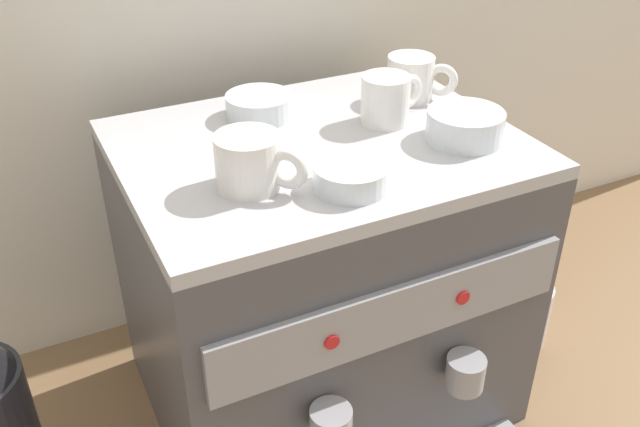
% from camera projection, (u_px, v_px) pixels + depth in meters
% --- Properties ---
extents(ground_plane, '(4.00, 4.00, 0.00)m').
position_uv_depth(ground_plane, '(320.00, 388.00, 1.25)').
color(ground_plane, brown).
extents(tiled_backsplash_wall, '(2.80, 0.03, 0.91)m').
position_uv_depth(tiled_backsplash_wall, '(237.00, 81.00, 1.27)').
color(tiled_backsplash_wall, silver).
rests_on(tiled_backsplash_wall, ground_plane).
extents(espresso_machine, '(0.56, 0.54, 0.48)m').
position_uv_depth(espresso_machine, '(321.00, 281.00, 1.12)').
color(espresso_machine, '#4C4C51').
rests_on(espresso_machine, ground_plane).
extents(ceramic_cup_0, '(0.10, 0.11, 0.07)m').
position_uv_depth(ceramic_cup_0, '(251.00, 162.00, 0.87)').
color(ceramic_cup_0, white).
rests_on(ceramic_cup_0, espresso_machine).
extents(ceramic_cup_1, '(0.10, 0.09, 0.07)m').
position_uv_depth(ceramic_cup_1, '(413.00, 78.00, 1.11)').
color(ceramic_cup_1, white).
rests_on(ceramic_cup_1, espresso_machine).
extents(ceramic_cup_2, '(0.11, 0.07, 0.07)m').
position_uv_depth(ceramic_cup_2, '(387.00, 99.00, 1.03)').
color(ceramic_cup_2, white).
rests_on(ceramic_cup_2, espresso_machine).
extents(ceramic_bowl_0, '(0.10, 0.10, 0.04)m').
position_uv_depth(ceramic_bowl_0, '(259.00, 106.00, 1.06)').
color(ceramic_bowl_0, silver).
rests_on(ceramic_bowl_0, espresso_machine).
extents(ceramic_bowl_1, '(0.10, 0.10, 0.03)m').
position_uv_depth(ceramic_bowl_1, '(351.00, 177.00, 0.88)').
color(ceramic_bowl_1, silver).
rests_on(ceramic_bowl_1, espresso_machine).
extents(ceramic_bowl_2, '(0.11, 0.11, 0.04)m').
position_uv_depth(ceramic_bowl_2, '(465.00, 126.00, 0.99)').
color(ceramic_bowl_2, silver).
rests_on(ceramic_bowl_2, espresso_machine).
extents(milk_pitcher, '(0.11, 0.11, 0.12)m').
position_uv_depth(milk_pitcher, '(520.00, 312.00, 1.33)').
color(milk_pitcher, '#B7B7BC').
rests_on(milk_pitcher, ground_plane).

